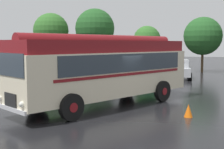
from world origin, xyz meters
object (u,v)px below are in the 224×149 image
traffic_cone (188,111)px  car_mid_right (179,69)px  car_near_left (119,68)px  car_mid_left (147,69)px  vintage_bus (106,67)px

traffic_cone → car_mid_right: bearing=90.8°
car_near_left → car_mid_right: same height
car_mid_left → car_mid_right: (2.85, 0.37, 0.00)m
car_mid_right → traffic_cone: (0.22, -14.74, -0.57)m
vintage_bus → car_near_left: vintage_bus is taller
vintage_bus → car_mid_right: 13.57m
car_near_left → car_mid_right: 5.35m
car_near_left → car_mid_right: size_ratio=1.02×
vintage_bus → car_mid_right: bearing=74.1°
vintage_bus → traffic_cone: vintage_bus is taller
car_mid_right → traffic_cone: car_mid_right is taller
vintage_bus → car_mid_left: 12.71m
car_mid_right → vintage_bus: bearing=-105.9°
traffic_cone → car_near_left: bearing=111.2°
vintage_bus → car_near_left: 12.75m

